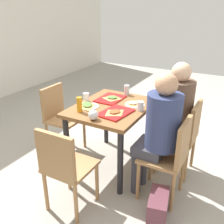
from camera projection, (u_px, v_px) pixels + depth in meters
The scene contains 22 objects.
ground_plane at pixel (112, 164), 3.13m from camera, with size 10.00×10.00×0.02m, color #9E998E.
main_table at pixel (112, 115), 2.87m from camera, with size 0.96×0.77×0.76m.
chair_near_left at pixel (171, 154), 2.39m from camera, with size 0.40×0.40×0.85m.
chair_near_right at pixel (184, 133), 2.78m from camera, with size 0.40×0.40×0.85m.
chair_far_side at pixel (59, 114), 3.27m from camera, with size 0.40×0.40×0.85m.
chair_left_end at pixel (64, 165), 2.23m from camera, with size 0.40×0.40×0.85m.
person_in_red at pixel (159, 127), 2.36m from camera, with size 0.32×0.42×1.26m.
person_in_brown_jacket at pixel (174, 110), 2.75m from camera, with size 0.32×0.42×1.26m.
tray_red_near at pixel (116, 113), 2.63m from camera, with size 0.36×0.26×0.02m, color red.
tray_red_far at pixel (110, 99), 3.01m from camera, with size 0.36×0.26×0.02m, color red.
paper_plate_center at pixel (89, 106), 2.80m from camera, with size 0.22×0.22×0.01m, color white.
paper_plate_near_edge at pixel (135, 105), 2.85m from camera, with size 0.22×0.22×0.01m, color white.
pizza_slice_a at pixel (115, 112), 2.60m from camera, with size 0.22×0.20×0.02m.
pizza_slice_b at pixel (112, 98), 3.00m from camera, with size 0.21×0.21×0.02m.
pizza_slice_c at pixel (87, 105), 2.80m from camera, with size 0.28×0.27×0.02m.
pizza_slice_d at pixel (133, 103), 2.85m from camera, with size 0.18×0.16×0.02m.
plastic_cup_a at pixel (86, 97), 2.93m from camera, with size 0.07×0.07×0.10m, color white.
plastic_cup_b at pixel (140, 106), 2.68m from camera, with size 0.07×0.07×0.10m, color white.
soda_can at pixel (127, 90), 3.14m from camera, with size 0.07×0.07×0.12m, color #B7BCC6.
condiment_bottle at pixel (79, 105), 2.63m from camera, with size 0.06×0.06×0.16m, color orange.
foil_bundle at pixel (93, 115), 2.47m from camera, with size 0.10×0.10×0.10m, color silver.
handbag at pixel (158, 209), 2.24m from camera, with size 0.32×0.16×0.28m, color #592D38.
Camera 1 is at (-2.30, -1.26, 1.80)m, focal length 41.07 mm.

